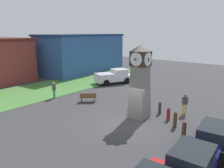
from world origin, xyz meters
TOP-DOWN VIEW (x-y plane):
  - ground_plane at (0.00, 0.00)m, footprint 72.66×72.66m
  - clock_tower at (1.56, -0.05)m, footprint 1.69×1.57m
  - bollard_near_tower at (3.26, -0.98)m, footprint 0.26×0.26m
  - bollard_mid_row at (2.51, -2.11)m, footprint 0.27×0.27m
  - bollard_far_row at (1.59, -3.05)m, footprint 0.27×0.27m
  - bollard_end_row at (0.59, -4.10)m, footprint 0.29×0.29m
  - car_near_tower at (-3.14, -5.97)m, footprint 4.18×2.09m
  - car_by_building at (0.21, -6.18)m, footprint 4.45×2.40m
  - pickup_truck at (9.53, 9.00)m, footprint 5.31×3.90m
  - bench at (1.77, 5.94)m, footprint 1.48×1.53m
  - pedestrian_near_bench at (0.38, 9.46)m, footprint 0.34×0.45m
  - pedestrian_crossing_lot at (4.45, -2.61)m, footprint 0.46×0.45m
  - storefront_low_left at (13.43, 18.96)m, footprint 16.56×8.00m
  - grass_verge_far at (-1.27, 13.32)m, footprint 43.60×7.74m

SIDE VIEW (x-z plane):
  - ground_plane at x=0.00m, z-range 0.00..0.00m
  - grass_verge_far at x=-1.27m, z-range 0.00..0.04m
  - bollard_mid_row at x=2.51m, z-range 0.01..0.99m
  - bench at x=1.77m, z-range 0.07..0.97m
  - bollard_end_row at x=0.59m, z-range 0.01..1.04m
  - bollard_near_tower at x=3.26m, z-range 0.01..1.04m
  - bollard_far_row at x=1.59m, z-range 0.01..1.17m
  - car_near_tower at x=-3.14m, z-range 0.01..1.54m
  - car_by_building at x=0.21m, z-range 0.01..1.55m
  - pickup_truck at x=9.53m, z-range 0.00..1.85m
  - pedestrian_near_bench at x=0.38m, z-range 0.13..1.84m
  - pedestrian_crossing_lot at x=4.45m, z-range 0.13..1.89m
  - clock_tower at x=1.56m, z-range -0.06..5.65m
  - storefront_low_left at x=13.43m, z-range 0.01..6.30m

